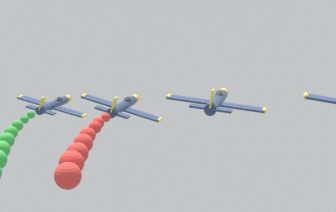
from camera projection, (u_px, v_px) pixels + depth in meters
The scene contains 5 objects.
airplane_lead at pixel (53, 105), 82.52m from camera, with size 9.36×10.35×3.16m.
smoke_trail_lead at pixel (2, 152), 64.65m from camera, with size 4.03×16.88×4.57m.
airplane_left_inner at pixel (123, 106), 70.30m from camera, with size 9.31×10.35×3.26m.
smoke_trail_left_inner at pixel (78, 155), 54.83m from camera, with size 2.68×14.33×4.23m.
airplane_right_inner at pixel (217, 101), 58.85m from camera, with size 9.54×10.35×2.57m.
Camera 1 is at (12.95, -62.70, 92.65)m, focal length 65.73 mm.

